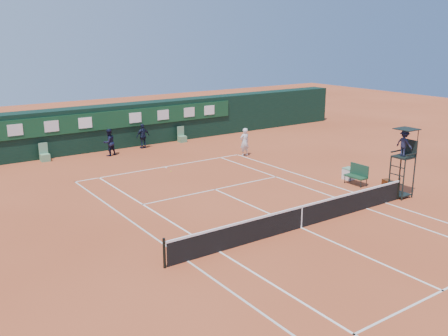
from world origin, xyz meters
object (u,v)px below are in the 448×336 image
at_px(tennis_net, 301,216).
at_px(cooler, 349,174).
at_px(player_bench, 357,174).
at_px(umpire_chair, 404,148).
at_px(player, 245,142).

distance_m(tennis_net, cooler, 8.04).
height_order(player_bench, cooler, player_bench).
relative_size(umpire_chair, cooler, 5.30).
bearing_deg(player_bench, tennis_net, -157.29).
distance_m(umpire_chair, player, 11.34).
height_order(umpire_chair, player, umpire_chair).
bearing_deg(player_bench, player, 96.98).
distance_m(cooler, player, 7.79).
bearing_deg(cooler, umpire_chair, -95.12).
relative_size(tennis_net, player, 6.93).
bearing_deg(player_bench, umpire_chair, -87.96).
bearing_deg(cooler, player, 100.83).
height_order(cooler, player, player).
bearing_deg(umpire_chair, cooler, 84.88).
relative_size(tennis_net, player_bench, 10.75).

